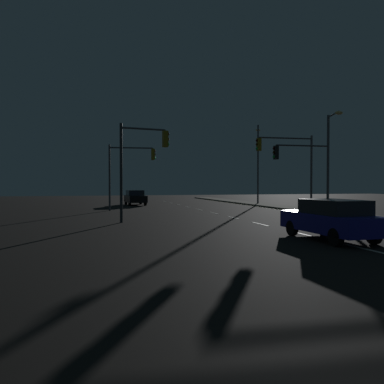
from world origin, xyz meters
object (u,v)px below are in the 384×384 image
Objects in this scene: traffic_light_far_center at (142,154)px; traffic_light_far_right at (130,164)px; car at (331,219)px; traffic_light_mid_right at (288,157)px; traffic_light_overhead_east at (304,163)px; car_oncoming at (135,197)px; street_lamp_median at (258,157)px; street_lamp_mid_block at (330,153)px.

traffic_light_far_right is at bearing 88.82° from traffic_light_far_center.
car is 19.76m from traffic_light_far_right.
traffic_light_overhead_east is (0.22, -1.75, -0.51)m from traffic_light_mid_right.
car_oncoming is 13.98m from street_lamp_median.
traffic_light_overhead_east is 0.72× the size of street_lamp_mid_block.
street_lamp_mid_block is (1.61, -0.77, 0.67)m from traffic_light_overhead_east.
car is 0.64× the size of street_lamp_mid_block.
traffic_light_mid_right is 3.12m from street_lamp_mid_block.
street_lamp_mid_block reaches higher than traffic_light_far_center.
car_oncoming is 0.78× the size of traffic_light_mid_right.
traffic_light_overhead_east is at bearing -33.90° from traffic_light_far_right.
street_lamp_median is at bearing 22.40° from traffic_light_far_right.
street_lamp_median reaches higher than traffic_light_far_right.
traffic_light_mid_right is at bearing 18.03° from traffic_light_far_center.
car_oncoming is 18.24m from traffic_light_far_center.
traffic_light_far_right is (0.20, 9.74, -0.04)m from traffic_light_far_center.
street_lamp_median is 14.53m from street_lamp_mid_block.
street_lamp_mid_block is (13.34, 1.23, 0.50)m from traffic_light_far_center.
car_oncoming is at bearing 122.69° from traffic_light_overhead_east.
traffic_light_mid_right is (5.27, 12.57, 3.40)m from car.
street_lamp_mid_block is at bearing 5.25° from traffic_light_far_center.
street_lamp_mid_block is at bearing -32.96° from traffic_light_far_right.
street_lamp_median reaches higher than car_oncoming.
street_lamp_mid_block reaches higher than traffic_light_mid_right.
traffic_light_mid_right is at bearing -104.54° from street_lamp_median.
street_lamp_mid_block is (13.14, -8.52, 0.53)m from traffic_light_far_right.
traffic_light_far_right reaches higher than car_oncoming.
car is at bearing -54.72° from traffic_light_far_center.
traffic_light_mid_right reaches higher than traffic_light_far_center.
traffic_light_mid_right reaches higher than car.
traffic_light_mid_right is at bearing 125.99° from street_lamp_mid_block.
car and car_oncoming have the same top height.
traffic_light_far_center is at bearing -170.34° from traffic_light_overhead_east.
traffic_light_far_right is at bearing 146.10° from traffic_light_overhead_east.
traffic_light_mid_right is 12.80m from traffic_light_far_right.
street_lamp_median is (13.09, -2.24, 4.37)m from car_oncoming.
traffic_light_overhead_east is at bearing 154.41° from street_lamp_mid_block.
car_oncoming is 0.53× the size of street_lamp_median.
traffic_light_far_center is at bearing -132.96° from street_lamp_median.
traffic_light_overhead_east is at bearing 63.10° from car.
traffic_light_mid_right is at bearing -27.94° from traffic_light_far_right.
street_lamp_mid_block is (-1.26, -14.45, -0.80)m from street_lamp_median.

